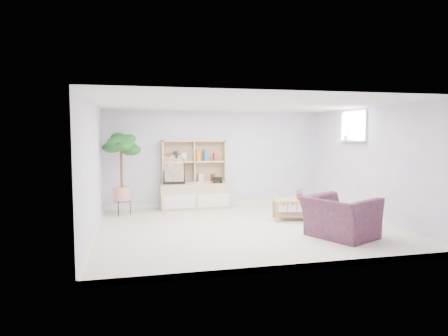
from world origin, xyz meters
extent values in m
cube|color=beige|center=(0.00, 0.00, 0.00)|extent=(5.50, 5.00, 0.01)
cube|color=white|center=(0.00, 0.00, 2.40)|extent=(5.50, 5.00, 0.01)
cube|color=silver|center=(0.00, 2.50, 1.20)|extent=(5.50, 0.01, 2.40)
cube|color=silver|center=(0.00, -2.50, 1.20)|extent=(5.50, 0.01, 2.40)
cube|color=silver|center=(-2.75, 0.00, 1.20)|extent=(0.01, 5.00, 2.40)
cube|color=silver|center=(2.75, 0.00, 1.20)|extent=(0.01, 5.00, 2.40)
cube|color=white|center=(2.67, 0.60, 1.68)|extent=(0.14, 1.00, 0.04)
imported|color=#22652D|center=(1.42, 0.48, 0.57)|extent=(0.28, 0.27, 0.25)
imported|color=#141A4E|center=(1.51, -1.06, 0.42)|extent=(1.37, 1.44, 0.84)
imported|color=#0B4512|center=(2.67, 0.81, 1.81)|extent=(0.14, 0.13, 0.21)
camera|label=1|loc=(-2.08, -7.37, 1.85)|focal=32.00mm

